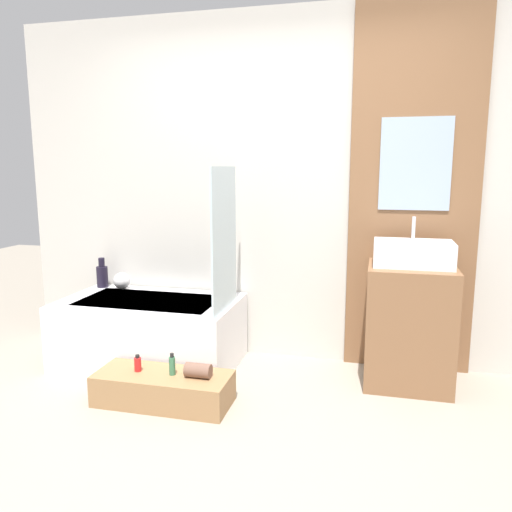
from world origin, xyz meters
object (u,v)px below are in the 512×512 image
sink (413,253)px  bottle_soap_primary (138,364)px  vase_tall_dark (102,275)px  vase_round_light (122,281)px  wooden_step_bench (163,388)px  bottle_soap_secondary (172,365)px  bathtub (150,332)px

sink → bottle_soap_primary: sink is taller
vase_tall_dark → vase_round_light: size_ratio=1.81×
wooden_step_bench → bottle_soap_secondary: size_ratio=6.12×
sink → vase_round_light: sink is taller
wooden_step_bench → bottle_soap_secondary: (0.06, 0.00, 0.16)m
vase_tall_dark → bottle_soap_secondary: 1.36m
sink → vase_round_light: (-2.23, 0.16, -0.34)m
sink → bottle_soap_primary: 1.92m
wooden_step_bench → bottle_soap_primary: size_ratio=7.90×
bathtub → bottle_soap_primary: bathtub is taller
wooden_step_bench → sink: 1.84m
bottle_soap_primary → vase_tall_dark: bearing=130.6°
vase_round_light → bottle_soap_primary: vase_round_light is taller
bottle_soap_primary → bottle_soap_secondary: bearing=0.0°
wooden_step_bench → sink: sink is taller
bathtub → vase_round_light: (-0.37, 0.27, 0.31)m
bathtub → vase_tall_dark: (-0.56, 0.29, 0.34)m
vase_tall_dark → vase_round_light: bearing=-6.6°
bathtub → vase_round_light: vase_round_light is taller
bottle_soap_secondary → bottle_soap_primary: bearing=180.0°
vase_tall_dark → vase_round_light: vase_tall_dark is taller
wooden_step_bench → vase_tall_dark: 1.36m
wooden_step_bench → vase_tall_dark: vase_tall_dark is taller
wooden_step_bench → bathtub: bearing=121.9°
vase_round_light → bottle_soap_secondary: bearing=-47.0°
vase_tall_dark → bottle_soap_primary: (0.75, -0.87, -0.35)m
wooden_step_bench → vase_round_light: size_ratio=6.33×
bottle_soap_primary → sink: bearing=22.5°
vase_tall_dark → bottle_soap_primary: bearing=-49.4°
bottle_soap_primary → bottle_soap_secondary: 0.23m
bathtub → bottle_soap_primary: 0.61m
bathtub → wooden_step_bench: bathtub is taller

